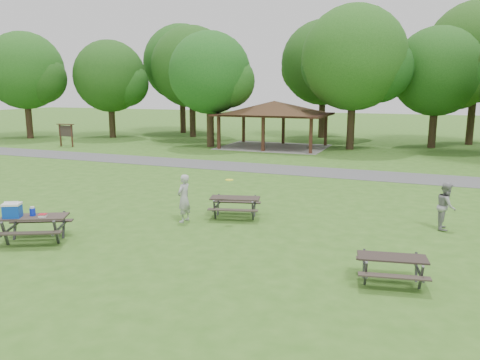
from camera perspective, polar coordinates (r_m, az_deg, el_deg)
name	(u,v)px	position (r m, az deg, el deg)	size (l,w,h in m)	color
ground	(165,240)	(15.28, -9.15, -7.24)	(160.00, 160.00, 0.00)	#36651D
asphalt_path	(287,170)	(27.87, 5.71, 1.25)	(120.00, 3.20, 0.02)	#4E4D50
pavilion	(274,110)	(38.22, 4.19, 8.56)	(8.60, 7.01, 3.76)	#361E13
notice_board	(66,131)	(41.16, -20.47, 5.63)	(1.60, 0.30, 1.88)	#311A12
tree_row_a	(26,73)	(49.43, -24.65, 11.77)	(7.56, 7.20, 9.97)	#331F16
tree_row_b	(111,78)	(47.42, -15.48, 11.85)	(7.14, 6.80, 9.28)	black
tree_row_c	(193,69)	(46.68, -5.79, 13.27)	(8.19, 7.80, 10.67)	black
tree_row_d	(211,75)	(38.62, -3.58, 12.62)	(6.93, 6.60, 9.27)	#302315
tree_row_e	(355,61)	(37.87, 13.86, 13.88)	(8.40, 8.00, 11.02)	black
tree_row_f	(438,74)	(40.94, 23.01, 11.79)	(7.35, 7.00, 9.55)	black
tree_deep_a	(183,65)	(51.19, -7.01, 13.72)	(8.40, 8.00, 11.38)	#321F16
tree_deep_b	(325,65)	(46.44, 10.27, 13.60)	(8.40, 8.00, 11.13)	black
tree_deep_c	(478,55)	(44.65, 27.07, 13.41)	(8.82, 8.40, 11.90)	black
picnic_table_near	(27,218)	(16.11, -24.49, -4.22)	(2.49, 2.32, 1.38)	#322924
picnic_table_middle	(235,202)	(17.49, -0.61, -2.72)	(2.14, 1.88, 0.80)	#2C2420
picnic_table_far	(392,263)	(12.33, 18.02, -9.59)	(1.88, 1.62, 0.72)	black
frisbee_in_flight	(229,180)	(16.56, -1.30, 0.01)	(0.32, 0.32, 0.02)	#FFFB28
frisbee_thrower	(184,198)	(16.99, -6.86, -2.23)	(0.64, 0.42, 1.75)	#AAAAAD
frisbee_catcher	(446,206)	(17.49, 23.83, -2.93)	(0.79, 0.62, 1.63)	gray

